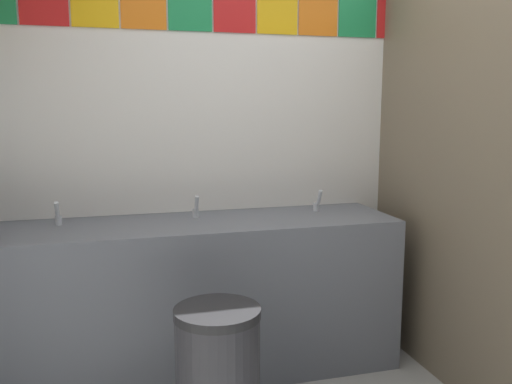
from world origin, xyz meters
TOP-DOWN VIEW (x-y plane):
  - wall_back at (0.00, 1.55)m, footprint 3.67×0.09m
  - vanity_counter at (-0.68, 1.21)m, footprint 2.22×0.60m
  - faucet_left at (-1.42, 1.30)m, footprint 0.04×0.10m
  - faucet_center at (-0.68, 1.30)m, footprint 0.04×0.10m
  - faucet_right at (0.07, 1.30)m, footprint 0.04×0.10m
  - stall_divider at (0.77, 0.57)m, footprint 0.92×1.38m
  - toilet at (1.06, 1.08)m, footprint 0.39×0.49m
  - trash_bin at (-0.72, 0.47)m, footprint 0.38×0.38m

SIDE VIEW (x-z plane):
  - toilet at x=1.06m, z-range -0.07..0.67m
  - trash_bin at x=-0.72m, z-range 0.00..0.65m
  - vanity_counter at x=-0.68m, z-range 0.01..0.89m
  - faucet_left at x=-1.42m, z-range 0.86..1.00m
  - faucet_center at x=-0.68m, z-range 0.86..1.00m
  - faucet_right at x=0.07m, z-range 0.86..1.00m
  - stall_divider at x=0.77m, z-range 0.00..2.25m
  - wall_back at x=0.00m, z-range 0.01..2.89m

